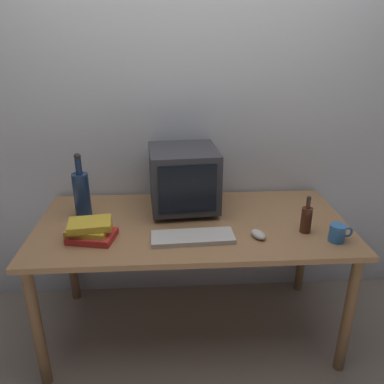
% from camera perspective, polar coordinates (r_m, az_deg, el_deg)
% --- Properties ---
extents(ground_plane, '(6.00, 6.00, 0.00)m').
position_cam_1_polar(ground_plane, '(2.55, 0.00, -19.68)').
color(ground_plane, gray).
extents(back_wall, '(4.00, 0.08, 2.50)m').
position_cam_1_polar(back_wall, '(2.41, -0.69, 11.42)').
color(back_wall, silver).
rests_on(back_wall, ground).
extents(desk, '(1.71, 0.83, 0.75)m').
position_cam_1_polar(desk, '(2.16, 0.00, -6.41)').
color(desk, '#9E7047').
rests_on(desk, ground).
extents(crt_monitor, '(0.41, 0.41, 0.37)m').
position_cam_1_polar(crt_monitor, '(2.20, -1.28, 2.05)').
color(crt_monitor, '#333338').
rests_on(crt_monitor, desk).
extents(keyboard, '(0.43, 0.17, 0.02)m').
position_cam_1_polar(keyboard, '(1.94, 0.10, -6.78)').
color(keyboard, beige).
rests_on(keyboard, desk).
extents(computer_mouse, '(0.09, 0.12, 0.04)m').
position_cam_1_polar(computer_mouse, '(1.99, 9.90, -6.28)').
color(computer_mouse, beige).
rests_on(computer_mouse, desk).
extents(bottle_tall, '(0.09, 0.09, 0.37)m').
position_cam_1_polar(bottle_tall, '(2.22, -16.20, -0.14)').
color(bottle_tall, navy).
rests_on(bottle_tall, desk).
extents(bottle_short, '(0.06, 0.06, 0.21)m').
position_cam_1_polar(bottle_short, '(2.07, 16.76, -3.86)').
color(bottle_short, '#472314').
rests_on(bottle_short, desk).
extents(book_stack, '(0.26, 0.21, 0.10)m').
position_cam_1_polar(book_stack, '(2.00, -14.97, -5.61)').
color(book_stack, red).
rests_on(book_stack, desk).
extents(mug, '(0.12, 0.08, 0.09)m').
position_cam_1_polar(mug, '(2.05, 21.01, -5.76)').
color(mug, '#3370B2').
rests_on(mug, desk).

